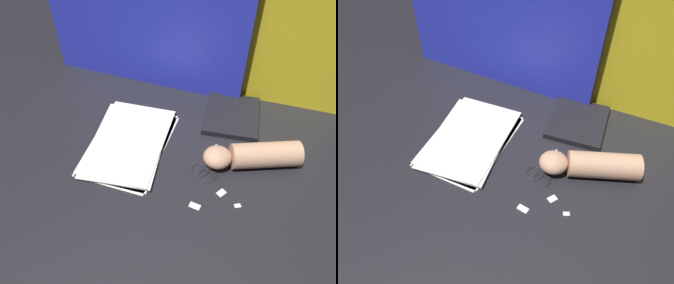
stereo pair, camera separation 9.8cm
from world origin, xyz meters
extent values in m
plane|color=black|center=(0.00, 0.00, 0.00)|extent=(6.00, 6.00, 0.00)
cube|color=#2833D1|center=(-0.15, 0.36, 0.23)|extent=(0.74, 0.10, 0.47)
cube|color=yellow|center=(0.19, 0.36, 0.27)|extent=(0.80, 0.08, 0.54)
cube|color=white|center=(-0.10, 0.01, 0.00)|extent=(0.25, 0.36, 0.00)
cube|color=white|center=(-0.10, 0.01, 0.00)|extent=(0.24, 0.36, 0.00)
cube|color=white|center=(-0.11, 0.01, 0.01)|extent=(0.24, 0.35, 0.00)
cube|color=white|center=(-0.11, 0.01, 0.01)|extent=(0.24, 0.36, 0.00)
cube|color=white|center=(-0.11, 0.02, 0.01)|extent=(0.23, 0.35, 0.00)
cube|color=black|center=(0.20, 0.22, 0.01)|extent=(0.19, 0.22, 0.02)
sphere|color=silver|center=(0.16, -0.03, 0.00)|extent=(0.01, 0.01, 0.01)
cylinder|color=silver|center=(0.17, 0.02, 0.00)|extent=(0.02, 0.10, 0.01)
torus|color=black|center=(0.16, -0.06, 0.00)|extent=(0.06, 0.06, 0.01)
cylinder|color=silver|center=(0.21, 0.00, 0.00)|extent=(0.09, 0.06, 0.01)
torus|color=black|center=(0.14, -0.04, 0.00)|extent=(0.08, 0.08, 0.01)
cylinder|color=tan|center=(0.32, 0.03, 0.04)|extent=(0.22, 0.13, 0.08)
ellipsoid|color=tan|center=(0.18, -0.01, 0.04)|extent=(0.10, 0.10, 0.06)
cube|color=white|center=(0.14, -0.17, 0.00)|extent=(0.03, 0.02, 0.00)
cube|color=white|center=(0.26, -0.14, 0.00)|extent=(0.02, 0.02, 0.00)
cube|color=white|center=(0.21, -0.11, 0.00)|extent=(0.03, 0.03, 0.00)
camera|label=1|loc=(0.19, -0.67, 0.76)|focal=35.00mm
camera|label=2|loc=(0.28, -0.64, 0.76)|focal=35.00mm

